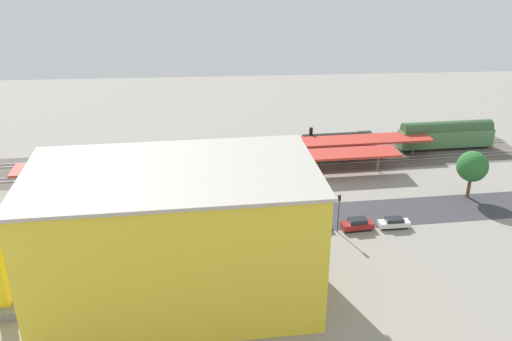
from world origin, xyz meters
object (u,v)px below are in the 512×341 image
object	(u,v)px
platform_canopy_far	(286,143)
street_tree_2	(86,179)
construction_building	(176,238)
passenger_coach	(446,134)
parked_car_1	(357,225)
parked_car_2	(316,226)
parked_car_5	(201,231)
parked_car_3	(274,228)
parked_car_4	(239,228)
street_tree_1	(66,186)
parked_car_0	(394,223)
traffic_light	(339,208)
platform_canopy_near	(213,160)
box_truck_0	(107,234)
street_tree_0	(472,166)
locomotive	(341,142)

from	to	relation	value
platform_canopy_far	street_tree_2	world-z (taller)	street_tree_2
construction_building	street_tree_2	bearing A→B (deg)	-59.60
passenger_coach	parked_car_1	world-z (taller)	passenger_coach
parked_car_2	parked_car_5	size ratio (longest dim) A/B	0.99
parked_car_3	street_tree_2	bearing A→B (deg)	-15.78
parked_car_4	parked_car_5	distance (m)	5.73
platform_canopy_far	street_tree_1	distance (m)	41.62
passenger_coach	street_tree_1	bearing A→B (deg)	18.36
parked_car_0	parked_car_5	xyz separation A→B (m)	(29.28, 0.21, 0.01)
traffic_light	construction_building	bearing A→B (deg)	31.54
platform_canopy_near	passenger_coach	distance (m)	49.25
street_tree_2	box_truck_0	bearing A→B (deg)	114.79
platform_canopy_far	passenger_coach	bearing A→B (deg)	-172.59
parked_car_0	street_tree_0	distance (m)	18.77
box_truck_0	parked_car_2	bearing A→B (deg)	-177.01
platform_canopy_near	parked_car_5	size ratio (longest dim) A/B	15.29
passenger_coach	street_tree_2	size ratio (longest dim) A/B	2.18
street_tree_2	locomotive	bearing A→B (deg)	-152.98
construction_building	street_tree_1	world-z (taller)	construction_building
parked_car_1	parked_car_2	world-z (taller)	parked_car_1
box_truck_0	street_tree_1	xyz separation A→B (m)	(7.58, -9.35, 3.42)
parked_car_2	street_tree_1	size ratio (longest dim) A/B	0.63
parked_car_3	street_tree_1	distance (m)	33.20
box_truck_0	street_tree_1	bearing A→B (deg)	-50.95
box_truck_0	street_tree_0	world-z (taller)	street_tree_0
street_tree_1	street_tree_2	world-z (taller)	street_tree_2
parked_car_5	platform_canopy_far	bearing A→B (deg)	-120.54
platform_canopy_far	parked_car_0	bearing A→B (deg)	116.23
parked_car_4	street_tree_1	xyz separation A→B (m)	(26.71, -7.81, 4.25)
parked_car_5	street_tree_0	distance (m)	46.11
construction_building	street_tree_1	size ratio (longest dim) A/B	4.63
box_truck_0	street_tree_2	distance (m)	11.38
parked_car_2	parked_car_4	xyz separation A→B (m)	(11.65, 0.07, 0.05)
parked_car_2	parked_car_3	bearing A→B (deg)	1.93
parked_car_0	parked_car_2	world-z (taller)	parked_car_0
parked_car_2	construction_building	distance (m)	25.96
platform_canopy_far	construction_building	xyz separation A→B (m)	(18.43, 41.71, 4.65)
parked_car_0	parked_car_3	distance (m)	18.32
passenger_coach	parked_car_3	world-z (taller)	passenger_coach
box_truck_0	traffic_light	bearing A→B (deg)	-178.85
platform_canopy_near	parked_car_1	bearing A→B (deg)	138.45
parked_car_1	parked_car_5	world-z (taller)	parked_car_1
passenger_coach	locomotive	bearing A→B (deg)	-0.00
parked_car_3	passenger_coach	bearing A→B (deg)	-140.88
parked_car_2	street_tree_0	bearing A→B (deg)	-161.75
passenger_coach	construction_building	xyz separation A→B (m)	(51.93, 46.07, 5.28)
parked_car_2	street_tree_2	xyz separation A→B (m)	(35.17, -7.91, 5.31)
locomotive	parked_car_1	bearing A→B (deg)	82.35
parked_car_4	box_truck_0	world-z (taller)	box_truck_0
parked_car_1	parked_car_3	distance (m)	12.59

